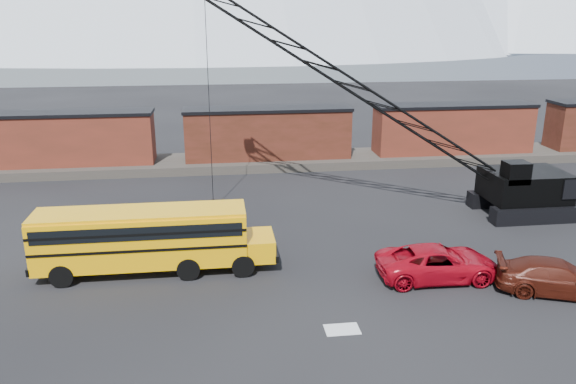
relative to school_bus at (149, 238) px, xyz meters
name	(u,v)px	position (x,y,z in m)	size (l,w,h in m)	color
ground	(313,285)	(7.64, -2.47, -1.79)	(160.00, 160.00, 0.00)	black
gravel_berm	(268,161)	(7.64, 19.53, -1.44)	(120.00, 5.00, 0.70)	#453F39
boxcar_west_near	(66,138)	(-8.36, 19.53, 0.97)	(13.70, 3.10, 4.17)	#4D2116
boxcar_mid	(268,133)	(7.64, 19.53, 0.97)	(13.70, 3.10, 4.17)	#572118
boxcar_east_near	(453,128)	(23.64, 19.53, 0.97)	(13.70, 3.10, 4.17)	#4D2116
snow_patch	(342,329)	(8.14, -6.47, -1.78)	(1.40, 0.90, 0.02)	silver
school_bus	(149,238)	(0.00, 0.00, 0.00)	(11.65, 2.65, 3.19)	#E8A004
red_pickup	(438,263)	(13.67, -2.53, -0.99)	(2.68, 5.81, 1.62)	#AA0818
maroon_suv	(557,277)	(18.44, -4.66, -1.02)	(2.17, 5.34, 1.55)	#40130B
crawler_crane	(362,92)	(12.24, 7.33, 5.87)	(22.67, 6.01, 13.90)	black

